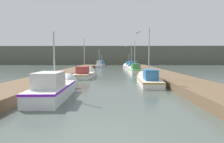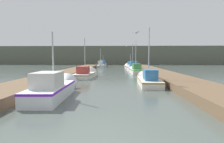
{
  "view_description": "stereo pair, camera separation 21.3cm",
  "coord_description": "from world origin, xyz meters",
  "px_view_note": "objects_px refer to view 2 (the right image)",
  "views": [
    {
      "loc": [
        0.34,
        -4.0,
        2.15
      ],
      "look_at": [
        0.05,
        10.81,
        0.96
      ],
      "focal_mm": 28.0,
      "sensor_mm": 36.0,
      "label": 1
    },
    {
      "loc": [
        0.56,
        -3.99,
        2.15
      ],
      "look_at": [
        0.05,
        10.81,
        0.96
      ],
      "focal_mm": 28.0,
      "sensor_mm": 36.0,
      "label": 2
    }
  ],
  "objects_px": {
    "fishing_boat_0": "(55,87)",
    "fishing_boat_2": "(86,74)",
    "mooring_piling_2": "(138,66)",
    "channel_buoy": "(117,64)",
    "mooring_piling_0": "(134,65)",
    "fishing_boat_4": "(132,68)",
    "fishing_boat_3": "(135,70)",
    "mooring_piling_1": "(140,68)",
    "fishing_boat_7": "(103,64)",
    "seagull_lead": "(126,46)",
    "fishing_boat_1": "(148,80)",
    "seagull_1": "(136,33)",
    "fishing_boat_5": "(130,67)",
    "fishing_boat_6": "(101,65)"
  },
  "relations": [
    {
      "from": "mooring_piling_1",
      "to": "channel_buoy",
      "type": "bearing_deg",
      "value": 98.01
    },
    {
      "from": "fishing_boat_7",
      "to": "fishing_boat_3",
      "type": "bearing_deg",
      "value": -75.52
    },
    {
      "from": "fishing_boat_2",
      "to": "seagull_lead",
      "type": "relative_size",
      "value": 9.67
    },
    {
      "from": "fishing_boat_3",
      "to": "mooring_piling_2",
      "type": "bearing_deg",
      "value": 77.1
    },
    {
      "from": "fishing_boat_0",
      "to": "seagull_lead",
      "type": "xyz_separation_m",
      "value": [
        4.69,
        15.36,
        3.29
      ]
    },
    {
      "from": "mooring_piling_0",
      "to": "mooring_piling_1",
      "type": "xyz_separation_m",
      "value": [
        -0.23,
        -12.06,
        0.11
      ]
    },
    {
      "from": "mooring_piling_0",
      "to": "fishing_boat_4",
      "type": "bearing_deg",
      "value": -96.83
    },
    {
      "from": "fishing_boat_6",
      "to": "mooring_piling_1",
      "type": "xyz_separation_m",
      "value": [
        7.12,
        -11.05,
        0.16
      ]
    },
    {
      "from": "fishing_boat_0",
      "to": "mooring_piling_0",
      "type": "xyz_separation_m",
      "value": [
        7.1,
        29.29,
        -0.0
      ]
    },
    {
      "from": "fishing_boat_0",
      "to": "fishing_boat_2",
      "type": "height_order",
      "value": "fishing_boat_2"
    },
    {
      "from": "fishing_boat_4",
      "to": "seagull_1",
      "type": "height_order",
      "value": "fishing_boat_4"
    },
    {
      "from": "fishing_boat_0",
      "to": "fishing_boat_3",
      "type": "relative_size",
      "value": 1.16
    },
    {
      "from": "fishing_boat_0",
      "to": "seagull_lead",
      "type": "distance_m",
      "value": 16.39
    },
    {
      "from": "mooring_piling_2",
      "to": "seagull_lead",
      "type": "height_order",
      "value": "seagull_lead"
    },
    {
      "from": "fishing_boat_1",
      "to": "fishing_boat_2",
      "type": "bearing_deg",
      "value": 141.98
    },
    {
      "from": "seagull_lead",
      "to": "fishing_boat_2",
      "type": "bearing_deg",
      "value": -168.48
    },
    {
      "from": "fishing_boat_3",
      "to": "fishing_boat_5",
      "type": "xyz_separation_m",
      "value": [
        -0.03,
        10.46,
        -0.08
      ]
    },
    {
      "from": "mooring_piling_2",
      "to": "seagull_1",
      "type": "xyz_separation_m",
      "value": [
        -2.26,
        -18.48,
        3.05
      ]
    },
    {
      "from": "fishing_boat_0",
      "to": "mooring_piling_0",
      "type": "distance_m",
      "value": 30.14
    },
    {
      "from": "fishing_boat_6",
      "to": "mooring_piling_1",
      "type": "relative_size",
      "value": 4.1
    },
    {
      "from": "fishing_boat_3",
      "to": "mooring_piling_0",
      "type": "relative_size",
      "value": 4.84
    },
    {
      "from": "fishing_boat_3",
      "to": "fishing_boat_6",
      "type": "height_order",
      "value": "fishing_boat_3"
    },
    {
      "from": "fishing_boat_3",
      "to": "seagull_lead",
      "type": "xyz_separation_m",
      "value": [
        -1.18,
        1.15,
        3.32
      ]
    },
    {
      "from": "mooring_piling_0",
      "to": "fishing_boat_3",
      "type": "bearing_deg",
      "value": -94.69
    },
    {
      "from": "fishing_boat_7",
      "to": "seagull_1",
      "type": "xyz_separation_m",
      "value": [
        4.84,
        -31.52,
        3.33
      ]
    },
    {
      "from": "fishing_boat_5",
      "to": "seagull_lead",
      "type": "relative_size",
      "value": 12.24
    },
    {
      "from": "fishing_boat_3",
      "to": "fishing_boat_7",
      "type": "height_order",
      "value": "fishing_boat_3"
    },
    {
      "from": "fishing_boat_1",
      "to": "fishing_boat_2",
      "type": "xyz_separation_m",
      "value": [
        -5.93,
        4.91,
        -0.03
      ]
    },
    {
      "from": "fishing_boat_1",
      "to": "fishing_boat_7",
      "type": "distance_m",
      "value": 29.77
    },
    {
      "from": "mooring_piling_1",
      "to": "mooring_piling_2",
      "type": "xyz_separation_m",
      "value": [
        0.04,
        3.33,
        0.12
      ]
    },
    {
      "from": "fishing_boat_4",
      "to": "seagull_1",
      "type": "xyz_separation_m",
      "value": [
        -1.19,
        -16.75,
        3.26
      ]
    },
    {
      "from": "fishing_boat_1",
      "to": "channel_buoy",
      "type": "xyz_separation_m",
      "value": [
        -2.56,
        37.79,
        -0.25
      ]
    },
    {
      "from": "mooring_piling_2",
      "to": "channel_buoy",
      "type": "height_order",
      "value": "mooring_piling_2"
    },
    {
      "from": "fishing_boat_2",
      "to": "mooring_piling_0",
      "type": "height_order",
      "value": "fishing_boat_2"
    },
    {
      "from": "mooring_piling_1",
      "to": "seagull_lead",
      "type": "bearing_deg",
      "value": -139.46
    },
    {
      "from": "channel_buoy",
      "to": "seagull_1",
      "type": "xyz_separation_m",
      "value": [
        1.3,
        -40.16,
        3.63
      ]
    },
    {
      "from": "fishing_boat_2",
      "to": "fishing_boat_1",
      "type": "bearing_deg",
      "value": -36.22
    },
    {
      "from": "fishing_boat_0",
      "to": "fishing_boat_6",
      "type": "bearing_deg",
      "value": 88.36
    },
    {
      "from": "fishing_boat_4",
      "to": "channel_buoy",
      "type": "height_order",
      "value": "fishing_boat_4"
    },
    {
      "from": "fishing_boat_4",
      "to": "mooring_piling_1",
      "type": "bearing_deg",
      "value": -61.9
    },
    {
      "from": "seagull_lead",
      "to": "fishing_boat_0",
      "type": "bearing_deg",
      "value": -147.33
    },
    {
      "from": "fishing_boat_3",
      "to": "mooring_piling_2",
      "type": "distance_m",
      "value": 6.44
    },
    {
      "from": "channel_buoy",
      "to": "fishing_boat_2",
      "type": "bearing_deg",
      "value": -95.85
    },
    {
      "from": "fishing_boat_0",
      "to": "channel_buoy",
      "type": "height_order",
      "value": "fishing_boat_0"
    },
    {
      "from": "fishing_boat_1",
      "to": "seagull_1",
      "type": "relative_size",
      "value": 10.13
    },
    {
      "from": "mooring_piling_1",
      "to": "seagull_1",
      "type": "height_order",
      "value": "seagull_1"
    },
    {
      "from": "fishing_boat_1",
      "to": "mooring_piling_1",
      "type": "height_order",
      "value": "fishing_boat_1"
    },
    {
      "from": "fishing_boat_1",
      "to": "fishing_boat_5",
      "type": "distance_m",
      "value": 20.23
    },
    {
      "from": "fishing_boat_1",
      "to": "seagull_lead",
      "type": "relative_size",
      "value": 9.95
    },
    {
      "from": "fishing_boat_3",
      "to": "fishing_boat_5",
      "type": "distance_m",
      "value": 10.47
    }
  ]
}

